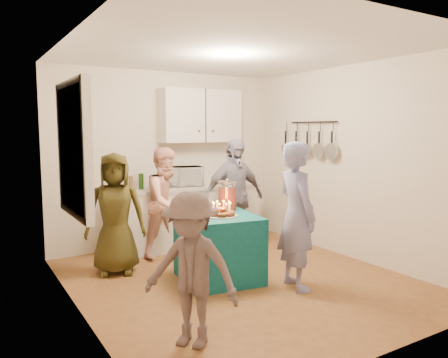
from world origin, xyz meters
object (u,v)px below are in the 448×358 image
microwave (185,176)px  child_near_left (191,270)px  counter (189,217)px  woman_back_center (167,202)px  punch_jar (227,196)px  woman_back_right (234,197)px  man_birthday (297,216)px  woman_back_left (115,214)px  party_table (219,248)px

microwave → child_near_left: (-1.32, -2.79, -0.43)m
counter → woman_back_center: (-0.50, -0.35, 0.32)m
punch_jar → counter: bearing=84.1°
microwave → woman_back_right: size_ratio=0.32×
punch_jar → man_birthday: size_ratio=0.21×
woman_back_left → man_birthday: bearing=-25.4°
punch_jar → woman_back_center: woman_back_center is taller
microwave → woman_back_right: woman_back_right is taller
party_table → punch_jar: size_ratio=2.50×
woman_back_right → child_near_left: bearing=-130.3°
counter → microwave: bearing=180.0°
counter → party_table: 1.61m
party_table → woman_back_left: 1.32m
microwave → woman_back_center: woman_back_center is taller
counter → man_birthday: 2.26m
counter → microwave: size_ratio=4.25×
party_table → woman_back_center: (-0.10, 1.21, 0.37)m
party_table → man_birthday: man_birthday is taller
child_near_left → woman_back_left: bearing=142.1°
punch_jar → microwave: bearing=86.8°
counter → punch_jar: (-0.14, -1.33, 0.50)m
party_table → woman_back_right: woman_back_right is taller
woman_back_right → woman_back_center: bearing=154.5°
woman_back_left → child_near_left: bearing=-72.0°
microwave → woman_back_right: bearing=-47.4°
party_table → child_near_left: size_ratio=0.68×
party_table → woman_back_right: bearing=48.2°
man_birthday → woman_back_right: woman_back_right is taller
woman_back_center → woman_back_right: woman_back_right is taller
punch_jar → woman_back_left: 1.37m
counter → woman_back_left: (-1.34, -0.70, 0.31)m
counter → woman_back_center: bearing=-145.5°
party_table → woman_back_left: bearing=137.8°
party_table → woman_back_center: size_ratio=0.57×
counter → party_table: (-0.40, -1.56, -0.05)m
woman_back_right → child_near_left: size_ratio=1.29×
woman_back_center → woman_back_right: size_ratio=0.93×
woman_back_right → child_near_left: (-1.72, -2.05, -0.18)m
party_table → man_birthday: bearing=-47.8°
child_near_left → punch_jar: bearing=102.7°
woman_back_right → child_near_left: woman_back_right is taller
microwave → party_table: 1.73m
counter → woman_back_right: (0.33, -0.74, 0.38)m
microwave → party_table: size_ratio=0.61×
microwave → child_near_left: 3.11m
party_table → woman_back_left: (-0.94, 0.86, 0.36)m
woman_back_right → punch_jar: bearing=-129.2°
punch_jar → woman_back_right: bearing=51.2°
woman_back_right → man_birthday: bearing=-95.6°
punch_jar → woman_back_right: size_ratio=0.21×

